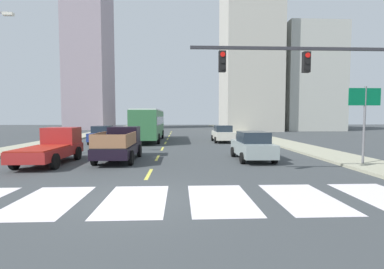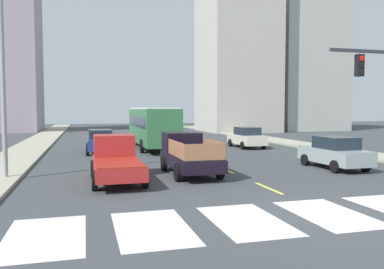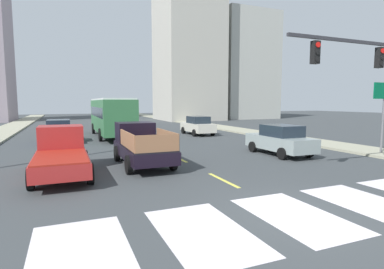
{
  "view_description": "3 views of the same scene",
  "coord_description": "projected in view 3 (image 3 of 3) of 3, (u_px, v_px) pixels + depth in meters",
  "views": [
    {
      "loc": [
        1.41,
        -8.72,
        2.63
      ],
      "look_at": [
        2.39,
        13.54,
        1.19
      ],
      "focal_mm": 26.25,
      "sensor_mm": 36.0,
      "label": 1
    },
    {
      "loc": [
        -7.07,
        -10.14,
        3.15
      ],
      "look_at": [
        -1.33,
        10.77,
        1.77
      ],
      "focal_mm": 36.52,
      "sensor_mm": 36.0,
      "label": 2
    },
    {
      "loc": [
        -5.56,
        -6.21,
        3.0
      ],
      "look_at": [
        -0.45,
        6.05,
        1.6
      ],
      "focal_mm": 28.55,
      "sensor_mm": 36.0,
      "label": 3
    }
  ],
  "objects": [
    {
      "name": "pickup_stakebed",
      "position": [
        141.0,
        145.0,
        14.93
      ],
      "size": [
        2.18,
        5.2,
        1.96
      ],
      "rotation": [
        0.0,
        0.0,
        -0.04
      ],
      "color": "black",
      "rests_on": "ground"
    },
    {
      "name": "crosswalk_stripe_1",
      "position": [
        80.0,
        253.0,
        6.08
      ],
      "size": [
        1.96,
        3.48,
        0.01
      ],
      "primitive_type": "cube",
      "color": "silver",
      "rests_on": "ground"
    },
    {
      "name": "ground_plane",
      "position": [
        295.0,
        215.0,
        8.14
      ],
      "size": [
        160.0,
        160.0,
        0.0
      ],
      "primitive_type": "plane",
      "color": "#3C4043"
    },
    {
      "name": "lane_dash_6",
      "position": [
        112.0,
        126.0,
        39.36
      ],
      "size": [
        0.16,
        2.4,
        0.01
      ],
      "primitive_type": "cube",
      "color": "#DDD24C",
      "rests_on": "ground"
    },
    {
      "name": "block_mid_left",
      "position": [
        242.0,
        67.0,
        58.03
      ],
      "size": [
        10.59,
        10.34,
        19.39
      ],
      "primitive_type": "cube",
      "color": "#ADAEA4",
      "rests_on": "ground"
    },
    {
      "name": "lane_dash_7",
      "position": [
        107.0,
        123.0,
        43.95
      ],
      "size": [
        0.16,
        2.4,
        0.01
      ],
      "primitive_type": "cube",
      "color": "#DDD24C",
      "rests_on": "ground"
    },
    {
      "name": "crosswalk_stripe_2",
      "position": [
        203.0,
        231.0,
        7.11
      ],
      "size": [
        1.96,
        3.48,
        0.01
      ],
      "primitive_type": "cube",
      "color": "silver",
      "rests_on": "ground"
    },
    {
      "name": "sedan_far",
      "position": [
        280.0,
        140.0,
        17.49
      ],
      "size": [
        2.02,
        4.4,
        1.72
      ],
      "rotation": [
        0.0,
        0.0,
        0.01
      ],
      "color": "#8C9896",
      "rests_on": "ground"
    },
    {
      "name": "pickup_dark",
      "position": [
        61.0,
        153.0,
        12.66
      ],
      "size": [
        2.18,
        5.2,
        1.96
      ],
      "rotation": [
        0.0,
        0.0,
        -0.01
      ],
      "color": "#A72423",
      "rests_on": "ground"
    },
    {
      "name": "direction_sign_green",
      "position": [
        384.0,
        102.0,
        17.18
      ],
      "size": [
        1.7,
        0.12,
        4.2
      ],
      "color": "slate",
      "rests_on": "ground"
    },
    {
      "name": "crosswalk_stripe_4",
      "position": [
        366.0,
        202.0,
        9.17
      ],
      "size": [
        1.96,
        3.48,
        0.01
      ],
      "primitive_type": "cube",
      "color": "silver",
      "rests_on": "ground"
    },
    {
      "name": "crosswalk_stripe_3",
      "position": [
        295.0,
        215.0,
        8.14
      ],
      "size": [
        1.96,
        3.48,
        0.01
      ],
      "primitive_type": "cube",
      "color": "silver",
      "rests_on": "ground"
    },
    {
      "name": "lane_dash_0",
      "position": [
        223.0,
        180.0,
        11.81
      ],
      "size": [
        0.16,
        2.4,
        0.01
      ],
      "primitive_type": "cube",
      "color": "#DDD24C",
      "rests_on": "ground"
    },
    {
      "name": "lane_dash_4",
      "position": [
        127.0,
        133.0,
        30.18
      ],
      "size": [
        0.16,
        2.4,
        0.01
      ],
      "primitive_type": "cube",
      "color": "#DDD24C",
      "rests_on": "ground"
    },
    {
      "name": "tower_tall_centre",
      "position": [
        188.0,
        35.0,
        51.84
      ],
      "size": [
        9.71,
        10.89,
        28.69
      ],
      "primitive_type": "cube",
      "color": "#B0ACA0",
      "rests_on": "ground"
    },
    {
      "name": "lane_dash_5",
      "position": [
        118.0,
        129.0,
        34.77
      ],
      "size": [
        0.16,
        2.4,
        0.01
      ],
      "primitive_type": "cube",
      "color": "#DDD24C",
      "rests_on": "ground"
    },
    {
      "name": "sedan_near_left",
      "position": [
        59.0,
        131.0,
        22.95
      ],
      "size": [
        2.02,
        4.4,
        1.72
      ],
      "rotation": [
        0.0,
        0.0,
        -0.01
      ],
      "color": "navy",
      "rests_on": "ground"
    },
    {
      "name": "sedan_mid",
      "position": [
        198.0,
        125.0,
        28.42
      ],
      "size": [
        2.02,
        4.4,
        1.72
      ],
      "rotation": [
        0.0,
        0.0,
        0.05
      ],
      "color": "beige",
      "rests_on": "ground"
    },
    {
      "name": "lane_dash_2",
      "position": [
        154.0,
        146.0,
        20.99
      ],
      "size": [
        0.16,
        2.4,
        0.01
      ],
      "primitive_type": "cube",
      "color": "#DDD24C",
      "rests_on": "ground"
    },
    {
      "name": "sidewalk_right",
      "position": [
        259.0,
        133.0,
        29.02
      ],
      "size": [
        2.96,
        110.0,
        0.15
      ],
      "primitive_type": "cube",
      "color": "#A3A087",
      "rests_on": "ground"
    },
    {
      "name": "city_bus",
      "position": [
        111.0,
        114.0,
        26.63
      ],
      "size": [
        2.72,
        10.8,
        3.32
      ],
      "rotation": [
        0.0,
        0.0,
        -0.02
      ],
      "color": "#326E40",
      "rests_on": "ground"
    },
    {
      "name": "lane_dash_3",
      "position": [
        138.0,
        138.0,
        25.58
      ],
      "size": [
        0.16,
        2.4,
        0.01
      ],
      "primitive_type": "cube",
      "color": "#DDD24C",
      "rests_on": "ground"
    },
    {
      "name": "lane_dash_1",
      "position": [
        179.0,
        158.0,
        16.4
      ],
      "size": [
        0.16,
        2.4,
        0.01
      ],
      "primitive_type": "cube",
      "color": "#DDD24C",
      "rests_on": "ground"
    }
  ]
}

